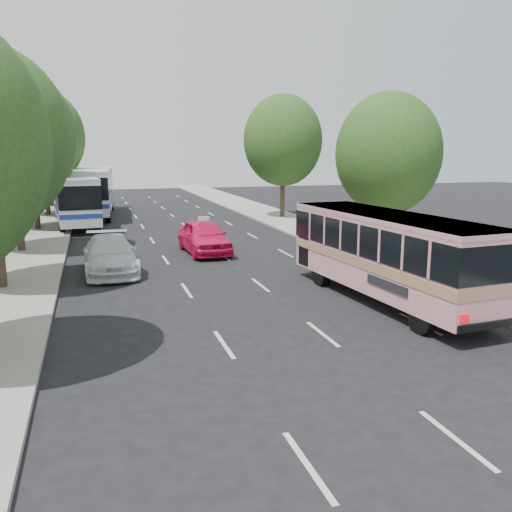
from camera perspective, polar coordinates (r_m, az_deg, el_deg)
name	(u,v)px	position (r m, az deg, el deg)	size (l,w,h in m)	color
ground	(268,317)	(17.19, 1.24, -6.42)	(120.00, 120.00, 0.00)	black
sidewalk_left	(37,234)	(36.11, -22.06, 2.15)	(4.00, 90.00, 0.15)	#9E998E
sidewalk_right	(294,224)	(38.43, 4.07, 3.41)	(4.00, 90.00, 0.12)	#9E998E
low_wall	(4,222)	(36.22, -24.99, 3.27)	(0.30, 90.00, 1.50)	#9E998E
tree_left_c	(13,130)	(29.75, -24.17, 11.97)	(6.00, 6.00, 9.35)	#38281E
tree_left_d	(33,143)	(37.69, -22.46, 10.96)	(5.52, 5.52, 8.60)	#38281E
tree_left_e	(43,134)	(45.67, -21.47, 11.91)	(6.30, 6.30, 9.82)	#38281E
tree_left_f	(49,141)	(53.65, -21.00, 11.25)	(5.88, 5.88, 9.16)	#38281E
tree_right_near	(390,149)	(27.31, 13.97, 10.83)	(5.10, 5.10, 7.95)	#38281E
tree_right_far	(284,137)	(42.00, 2.98, 12.36)	(6.00, 6.00, 9.35)	#38281E
pink_bus	(388,248)	(19.03, 13.76, 0.85)	(3.18, 9.71, 3.05)	pink
pink_taxi	(204,237)	(27.68, -5.50, 2.03)	(1.99, 4.95, 1.69)	#E71453
white_pickup	(110,255)	(24.00, -15.10, 0.13)	(2.16, 5.32, 1.54)	white
tour_coach_front	(74,195)	(39.91, -18.60, 6.06)	(3.51, 11.74, 3.46)	white
tour_coach_rear	(93,188)	(45.09, -16.74, 6.90)	(3.46, 12.65, 3.74)	white
taxi_roof_sign	(204,219)	(27.55, -5.54, 3.95)	(0.55, 0.18, 0.18)	silver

